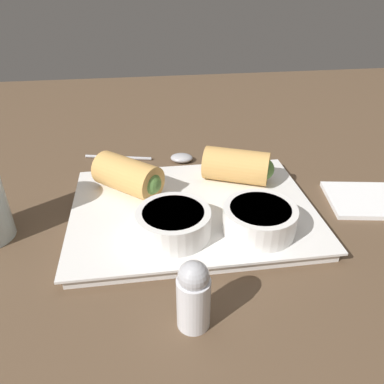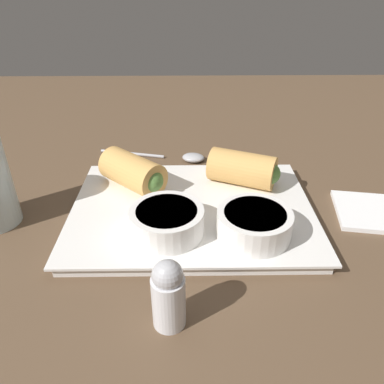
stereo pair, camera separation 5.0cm
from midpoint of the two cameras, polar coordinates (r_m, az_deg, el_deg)
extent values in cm
cube|color=brown|center=(48.59, 1.31, -4.75)|extent=(180.00, 140.00, 2.00)
cube|color=white|center=(48.09, 2.98, -2.89)|extent=(29.04, 21.57, 1.20)
cube|color=white|center=(47.67, 3.01, -2.14)|extent=(30.20, 22.43, 0.30)
cylinder|color=#DBA356|center=(51.81, 10.40, 3.46)|extent=(9.93, 7.71, 4.61)
sphere|color=#56843D|center=(51.33, 14.43, 2.66)|extent=(3.00, 3.00, 3.00)
cylinder|color=#DBA356|center=(50.48, -6.26, 3.02)|extent=(9.66, 9.32, 4.61)
sphere|color=#56843D|center=(48.13, -3.20, 1.65)|extent=(3.00, 3.00, 3.00)
cylinder|color=white|center=(41.90, -0.42, -4.63)|extent=(8.36, 8.36, 3.07)
cylinder|color=maroon|center=(41.17, -0.43, -3.22)|extent=(6.86, 6.86, 0.55)
cylinder|color=white|center=(42.57, 12.80, -4.89)|extent=(8.36, 8.36, 3.07)
cylinder|color=beige|center=(41.85, 13.00, -3.50)|extent=(6.86, 6.86, 0.55)
cylinder|color=#B2B2B7|center=(63.75, -6.88, 5.75)|extent=(10.94, 3.02, 0.50)
ellipsoid|color=#B2B2B7|center=(61.17, 2.56, 5.19)|extent=(4.15, 3.53, 1.25)
cube|color=white|center=(54.73, 28.88, -2.98)|extent=(11.55, 10.30, 0.60)
cylinder|color=silver|center=(33.80, 0.83, -16.56)|extent=(2.98, 2.98, 5.22)
sphere|color=#B7B7BC|center=(31.54, 0.87, -12.76)|extent=(2.68, 2.68, 2.68)
camera|label=1|loc=(0.03, -86.92, 1.89)|focal=35.00mm
camera|label=2|loc=(0.03, 93.08, -1.89)|focal=35.00mm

